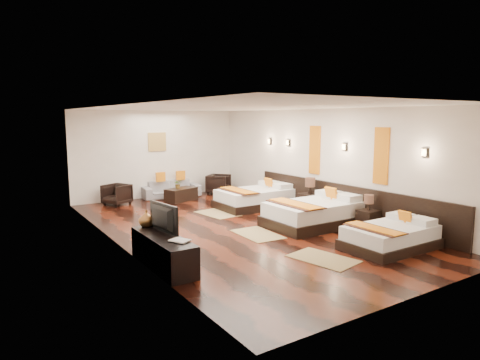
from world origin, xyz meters
TOP-DOWN VIEW (x-y plane):
  - floor at (0.00, 0.00)m, footprint 5.50×9.50m
  - ceiling at (0.00, 0.00)m, footprint 5.50×9.50m
  - back_wall at (0.00, 4.75)m, footprint 5.50×0.01m
  - left_wall at (-2.75, 0.00)m, footprint 0.01×9.50m
  - right_wall at (2.75, 0.00)m, footprint 0.01×9.50m
  - headboard_panel at (2.71, -0.80)m, footprint 0.08×6.60m
  - bed_near at (1.69, -3.05)m, footprint 1.85×1.17m
  - bed_mid at (1.70, -0.88)m, footprint 2.33×1.46m
  - bed_far at (1.70, 1.61)m, footprint 2.15×1.35m
  - nightstand_a at (2.44, -1.84)m, footprint 0.41×0.41m
  - nightstand_b at (2.44, 0.14)m, footprint 0.50×0.50m
  - jute_mat_near at (0.11, -2.80)m, footprint 0.98×1.33m
  - jute_mat_mid at (0.07, -0.79)m, footprint 0.80×1.23m
  - jute_mat_far at (0.36, 1.48)m, footprint 0.90×1.29m
  - tv_console at (-2.50, -1.61)m, footprint 0.50×1.80m
  - tv at (-2.45, -1.35)m, footprint 0.23×0.90m
  - book at (-2.50, -2.12)m, footprint 0.35×0.38m
  - figurine at (-2.50, -0.84)m, footprint 0.37×0.37m
  - sofa at (0.32, 4.45)m, footprint 1.91×0.89m
  - armchair_left at (-1.55, 4.16)m, footprint 0.91×0.90m
  - armchair_right at (1.96, 4.17)m, footprint 1.01×1.01m
  - coffee_table at (0.32, 3.68)m, footprint 1.11×0.80m
  - table_plant at (0.23, 3.70)m, footprint 0.26×0.23m
  - orange_panel_a at (2.73, -1.90)m, footprint 0.04×0.40m
  - orange_panel_b at (2.73, 0.30)m, footprint 0.04×0.40m
  - sconce_near at (2.70, -3.00)m, footprint 0.07×0.12m
  - sconce_mid at (2.70, -0.80)m, footprint 0.07×0.12m
  - sconce_far at (2.70, 1.40)m, footprint 0.07×0.12m
  - sconce_lounge at (2.70, 2.30)m, footprint 0.07×0.12m
  - gold_artwork at (0.00, 4.73)m, footprint 0.60×0.04m

SIDE VIEW (x-z plane):
  - floor at x=0.00m, z-range -0.01..0.01m
  - jute_mat_near at x=0.11m, z-range 0.00..0.01m
  - jute_mat_mid at x=0.07m, z-range 0.00..0.01m
  - jute_mat_far at x=0.36m, z-range 0.00..0.01m
  - coffee_table at x=0.32m, z-range 0.00..0.40m
  - bed_near at x=1.69m, z-range -0.11..0.60m
  - sofa at x=0.32m, z-range 0.00..0.54m
  - tv_console at x=-2.50m, z-range 0.00..0.55m
  - bed_far at x=1.70m, z-range -0.13..0.69m
  - nightstand_a at x=2.44m, z-range -0.12..0.70m
  - bed_mid at x=1.70m, z-range -0.14..0.75m
  - armchair_left at x=-1.55m, z-range 0.00..0.62m
  - armchair_right at x=1.96m, z-range 0.00..0.66m
  - nightstand_b at x=2.44m, z-range -0.15..0.83m
  - headboard_panel at x=2.71m, z-range 0.00..0.90m
  - table_plant at x=0.23m, z-range 0.40..0.67m
  - book at x=-2.50m, z-range 0.55..0.58m
  - figurine at x=-2.50m, z-range 0.55..0.86m
  - tv at x=-2.45m, z-range 0.55..1.06m
  - back_wall at x=0.00m, z-range 0.00..2.80m
  - left_wall at x=-2.75m, z-range 0.00..2.80m
  - right_wall at x=2.75m, z-range 0.00..2.80m
  - orange_panel_a at x=2.73m, z-range 1.05..2.35m
  - orange_panel_b at x=2.73m, z-range 1.05..2.35m
  - gold_artwork at x=0.00m, z-range 1.50..2.10m
  - sconce_near at x=2.70m, z-range 1.76..1.94m
  - sconce_mid at x=2.70m, z-range 1.76..1.94m
  - sconce_far at x=2.70m, z-range 1.76..1.94m
  - sconce_lounge at x=2.70m, z-range 1.76..1.94m
  - ceiling at x=0.00m, z-range 2.79..2.80m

